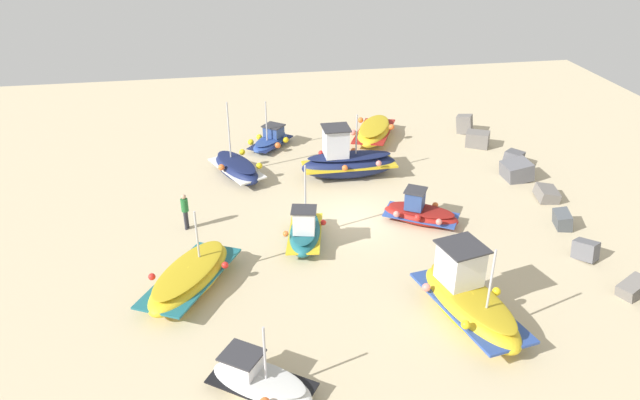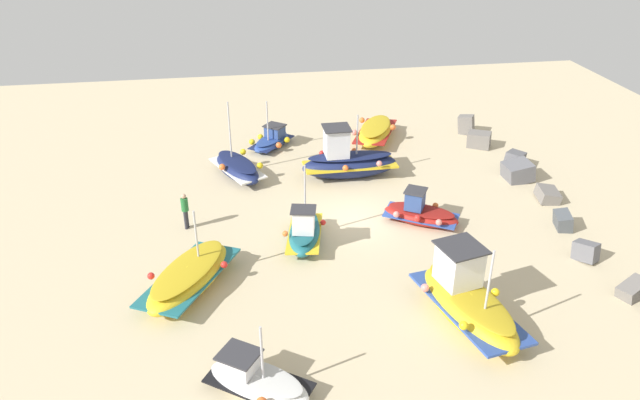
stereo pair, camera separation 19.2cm
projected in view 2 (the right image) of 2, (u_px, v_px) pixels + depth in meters
The scene contains 12 objects.
ground_plane at pixel (356, 219), 27.62m from camera, with size 48.42×48.42×0.00m, color beige.
fishing_boat_0 at pixel (467, 300), 20.93m from camera, with size 5.36×3.10×3.51m.
fishing_boat_1 at pixel (256, 379), 18.17m from camera, with size 3.08×3.57×2.60m.
fishing_boat_2 at pixel (348, 161), 31.17m from camera, with size 2.23×5.02×3.46m.
fishing_boat_3 at pixel (272, 140), 34.97m from camera, with size 3.23×2.93×2.89m.
fishing_boat_4 at pixel (237, 168), 31.35m from camera, with size 4.19×2.99×3.96m.
fishing_boat_5 at pixel (375, 131), 35.89m from camera, with size 4.78×3.55×1.12m.
fishing_boat_6 at pixel (189, 276), 22.71m from camera, with size 5.16×4.11×3.02m.
fishing_boat_7 at pixel (420, 213), 27.14m from camera, with size 2.90×3.60×1.65m.
fishing_boat_8 at pixel (304, 231), 25.53m from camera, with size 3.66×2.05×3.44m.
person_walking at pixel (185, 209), 26.48m from camera, with size 0.32×0.32×1.71m.
breakwater_rocks at pixel (530, 184), 29.92m from camera, with size 19.85×2.36×1.29m.
Camera 2 is at (23.40, -5.44, 13.76)m, focal length 33.72 mm.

